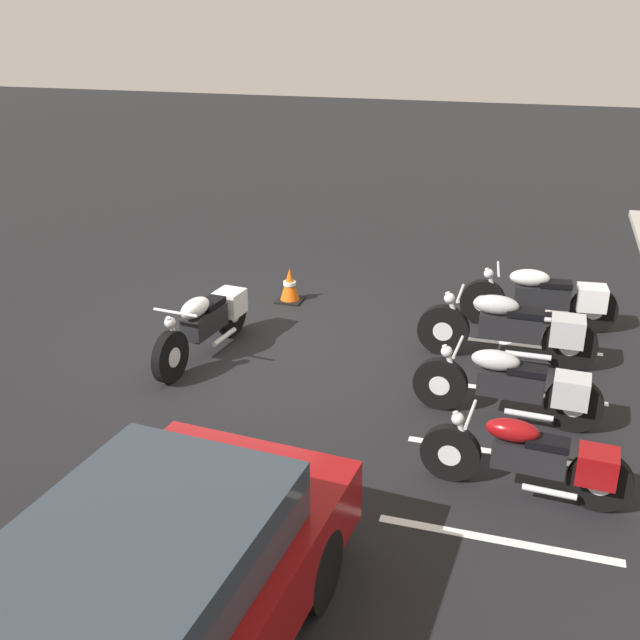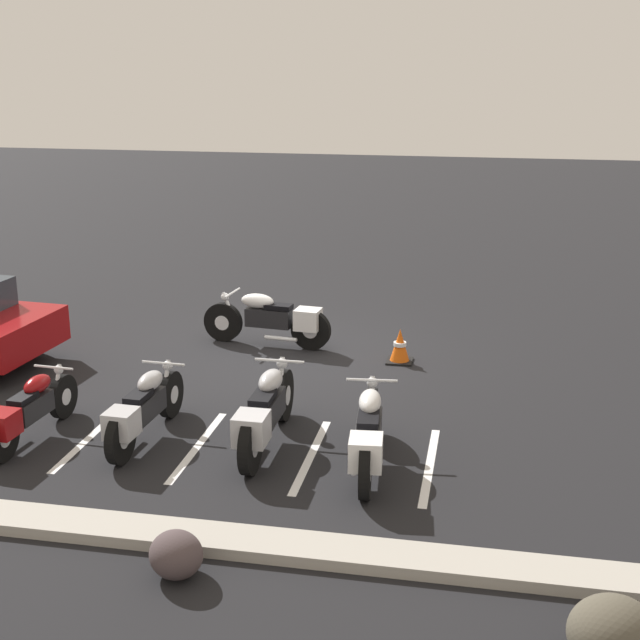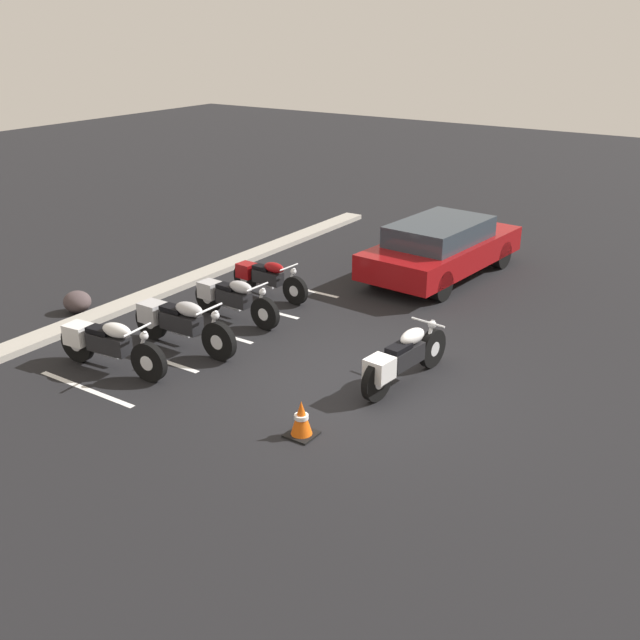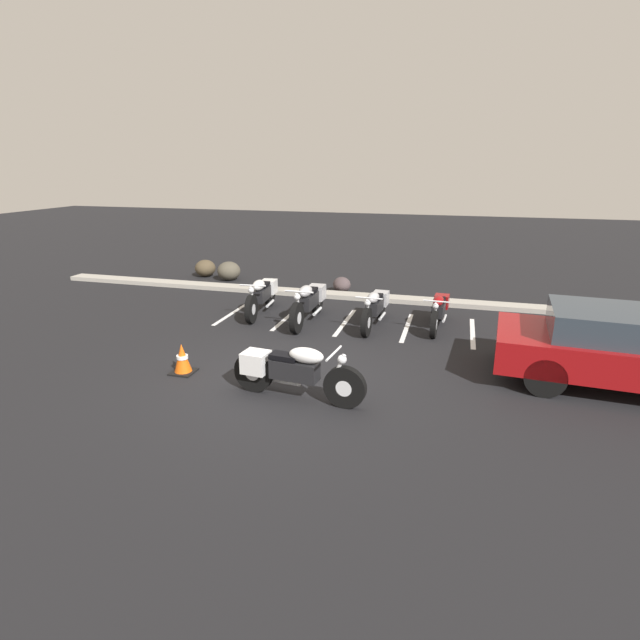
{
  "view_description": "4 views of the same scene",
  "coord_description": "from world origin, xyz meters",
  "views": [
    {
      "loc": [
        8.63,
        3.64,
        4.28
      ],
      "look_at": [
        0.88,
        1.29,
        0.9
      ],
      "focal_mm": 42.0,
      "sensor_mm": 36.0,
      "label": 1
    },
    {
      "loc": [
        -3.11,
        13.15,
        4.6
      ],
      "look_at": [
        -0.78,
        1.27,
        1.0
      ],
      "focal_mm": 50.0,
      "sensor_mm": 36.0,
      "label": 2
    },
    {
      "loc": [
        -9.14,
        -5.29,
        5.4
      ],
      "look_at": [
        -0.21,
        0.74,
        1.03
      ],
      "focal_mm": 42.0,
      "sensor_mm": 36.0,
      "label": 3
    },
    {
      "loc": [
        2.69,
        -7.17,
        3.51
      ],
      "look_at": [
        0.13,
        2.03,
        0.51
      ],
      "focal_mm": 28.0,
      "sensor_mm": 36.0,
      "label": 4
    }
  ],
  "objects": [
    {
      "name": "parked_bike_0",
      "position": [
        -1.85,
        3.85,
        0.46
      ],
      "size": [
        0.63,
        2.2,
        0.87
      ],
      "rotation": [
        0.0,
        0.0,
        -1.48
      ],
      "color": "black",
      "rests_on": "ground"
    },
    {
      "name": "parked_bike_3",
      "position": [
        2.38,
        3.84,
        0.41
      ],
      "size": [
        0.55,
        1.96,
        0.77
      ],
      "rotation": [
        0.0,
        0.0,
        -1.64
      ],
      "color": "black",
      "rests_on": "ground"
    },
    {
      "name": "parked_bike_1",
      "position": [
        -0.54,
        3.49,
        0.48
      ],
      "size": [
        0.64,
        2.29,
        0.9
      ],
      "rotation": [
        0.0,
        0.0,
        -1.57
      ],
      "color": "black",
      "rests_on": "ground"
    },
    {
      "name": "traffic_cone",
      "position": [
        -1.79,
        -0.02,
        0.25
      ],
      "size": [
        0.4,
        0.4,
        0.54
      ],
      "color": "black",
      "rests_on": "ground"
    },
    {
      "name": "stall_line_0",
      "position": [
        -2.54,
        3.59,
        0.0
      ],
      "size": [
        0.1,
        2.1,
        0.0
      ],
      "primitive_type": "cube",
      "color": "white",
      "rests_on": "ground"
    },
    {
      "name": "stall_line_2",
      "position": [
        0.3,
        3.59,
        0.0
      ],
      "size": [
        0.1,
        2.1,
        0.0
      ],
      "primitive_type": "cube",
      "color": "white",
      "rests_on": "ground"
    },
    {
      "name": "stall_line_1",
      "position": [
        -1.12,
        3.59,
        0.0
      ],
      "size": [
        0.1,
        2.1,
        0.0
      ],
      "primitive_type": "cube",
      "color": "white",
      "rests_on": "ground"
    },
    {
      "name": "car_red",
      "position": [
        5.56,
        1.4,
        0.68
      ],
      "size": [
        4.43,
        2.13,
        1.29
      ],
      "rotation": [
        0.0,
        0.0,
        -0.08
      ],
      "color": "black",
      "rests_on": "ground"
    },
    {
      "name": "stall_line_3",
      "position": [
        1.72,
        3.59,
        0.0
      ],
      "size": [
        0.1,
        2.1,
        0.0
      ],
      "primitive_type": "cube",
      "color": "white",
      "rests_on": "ground"
    },
    {
      "name": "ground",
      "position": [
        0.0,
        0.0,
        0.0
      ],
      "size": [
        60.0,
        60.0,
        0.0
      ],
      "primitive_type": "plane",
      "color": "black"
    },
    {
      "name": "stall_line_4",
      "position": [
        3.14,
        3.59,
        0.0
      ],
      "size": [
        0.1,
        2.1,
        0.0
      ],
      "primitive_type": "cube",
      "color": "white",
      "rests_on": "ground"
    },
    {
      "name": "motorcycle_white_featured",
      "position": [
        0.35,
        -0.43,
        0.46
      ],
      "size": [
        2.2,
        0.65,
        0.87
      ],
      "rotation": [
        0.0,
        0.0,
        -0.11
      ],
      "color": "black",
      "rests_on": "ground"
    },
    {
      "name": "parked_bike_2",
      "position": [
        0.99,
        3.58,
        0.44
      ],
      "size": [
        0.59,
        2.09,
        0.82
      ],
      "rotation": [
        0.0,
        0.0,
        -1.62
      ],
      "color": "black",
      "rests_on": "ground"
    }
  ]
}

